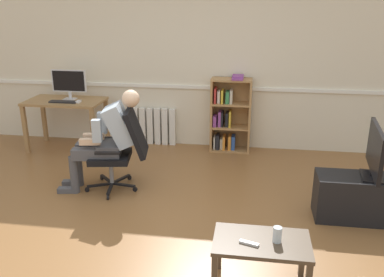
# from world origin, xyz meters

# --- Properties ---
(ground_plane) EXTENTS (18.00, 18.00, 0.00)m
(ground_plane) POSITION_xyz_m (0.00, 0.00, 0.00)
(ground_plane) COLOR brown
(back_wall) EXTENTS (12.00, 0.13, 2.70)m
(back_wall) POSITION_xyz_m (0.00, 2.65, 1.35)
(back_wall) COLOR beige
(back_wall) RESTS_ON ground_plane
(computer_desk) EXTENTS (1.13, 0.65, 0.76)m
(computer_desk) POSITION_xyz_m (-1.96, 2.15, 0.64)
(computer_desk) COLOR #9E7547
(computer_desk) RESTS_ON ground_plane
(imac_monitor) EXTENTS (0.53, 0.14, 0.44)m
(imac_monitor) POSITION_xyz_m (-1.90, 2.23, 1.01)
(imac_monitor) COLOR silver
(imac_monitor) RESTS_ON computer_desk
(keyboard) EXTENTS (0.41, 0.12, 0.02)m
(keyboard) POSITION_xyz_m (-1.91, 2.01, 0.77)
(keyboard) COLOR black
(keyboard) RESTS_ON computer_desk
(computer_mouse) EXTENTS (0.06, 0.10, 0.03)m
(computer_mouse) POSITION_xyz_m (-1.69, 2.03, 0.77)
(computer_mouse) COLOR white
(computer_mouse) RESTS_ON computer_desk
(bookshelf) EXTENTS (0.59, 0.30, 1.14)m
(bookshelf) POSITION_xyz_m (0.46, 2.44, 0.53)
(bookshelf) COLOR #AD7F4C
(bookshelf) RESTS_ON ground_plane
(radiator) EXTENTS (0.68, 0.08, 0.58)m
(radiator) POSITION_xyz_m (-0.71, 2.54, 0.29)
(radiator) COLOR white
(radiator) RESTS_ON ground_plane
(office_chair) EXTENTS (0.76, 0.63, 0.99)m
(office_chair) POSITION_xyz_m (-0.69, 0.90, 0.53)
(office_chair) COLOR black
(office_chair) RESTS_ON ground_plane
(person_seated) EXTENTS (1.01, 0.47, 1.22)m
(person_seated) POSITION_xyz_m (-0.86, 0.87, 0.65)
(person_seated) COLOR #4C4C51
(person_seated) RESTS_ON ground_plane
(tv_stand) EXTENTS (1.06, 0.39, 0.48)m
(tv_stand) POSITION_xyz_m (2.03, 0.57, 0.24)
(tv_stand) COLOR black
(tv_stand) RESTS_ON ground_plane
(tv_screen) EXTENTS (0.24, 0.80, 0.52)m
(tv_screen) POSITION_xyz_m (2.03, 0.57, 0.75)
(tv_screen) COLOR black
(tv_screen) RESTS_ON tv_stand
(coffee_table) EXTENTS (0.75, 0.45, 0.43)m
(coffee_table) POSITION_xyz_m (0.92, -0.68, 0.36)
(coffee_table) COLOR #4C3D2D
(coffee_table) RESTS_ON ground_plane
(drinking_glass) EXTENTS (0.07, 0.07, 0.13)m
(drinking_glass) POSITION_xyz_m (1.04, -0.68, 0.49)
(drinking_glass) COLOR silver
(drinking_glass) RESTS_ON coffee_table
(spare_remote) EXTENTS (0.15, 0.08, 0.02)m
(spare_remote) POSITION_xyz_m (0.83, -0.74, 0.43)
(spare_remote) COLOR white
(spare_remote) RESTS_ON coffee_table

